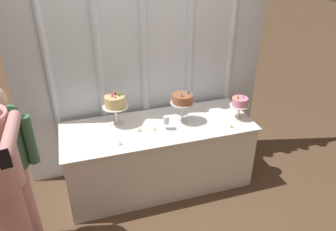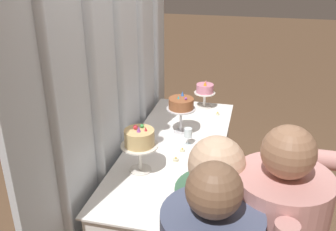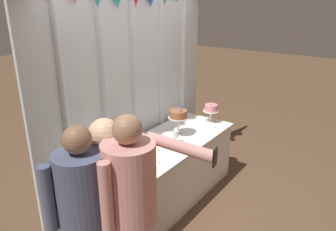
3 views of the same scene
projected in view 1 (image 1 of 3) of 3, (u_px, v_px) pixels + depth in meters
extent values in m
plane|color=brown|center=(162.00, 187.00, 3.75)|extent=(24.00, 24.00, 0.00)
cube|color=silver|center=(146.00, 56.00, 3.55)|extent=(2.91, 0.04, 2.86)
cylinder|color=silver|center=(47.00, 67.00, 3.26)|extent=(0.07, 0.07, 2.86)
cylinder|color=silver|center=(99.00, 62.00, 3.39)|extent=(0.09, 0.09, 2.86)
cylinder|color=silver|center=(144.00, 57.00, 3.53)|extent=(0.09, 0.09, 2.86)
cylinder|color=silver|center=(190.00, 53.00, 3.67)|extent=(0.08, 0.08, 2.86)
cylinder|color=silver|center=(231.00, 49.00, 3.81)|extent=(0.07, 0.07, 2.86)
cube|color=white|center=(159.00, 156.00, 3.65)|extent=(2.04, 0.76, 0.78)
cube|color=white|center=(158.00, 126.00, 3.46)|extent=(2.09, 0.81, 0.01)
cylinder|color=silver|center=(117.00, 123.00, 3.48)|extent=(0.17, 0.17, 0.01)
cylinder|color=silver|center=(116.00, 115.00, 3.43)|extent=(0.03, 0.03, 0.20)
cylinder|color=silver|center=(115.00, 107.00, 3.38)|extent=(0.28, 0.28, 0.01)
cylinder|color=#DBB775|center=(115.00, 101.00, 3.35)|extent=(0.22, 0.22, 0.12)
sphere|color=green|center=(119.00, 95.00, 3.32)|extent=(0.03, 0.03, 0.03)
sphere|color=#DB333D|center=(115.00, 93.00, 3.34)|extent=(0.03, 0.03, 0.03)
cone|color=purple|center=(112.00, 95.00, 3.30)|extent=(0.03, 0.03, 0.04)
cone|color=#DB333D|center=(115.00, 97.00, 3.28)|extent=(0.02, 0.02, 0.03)
cylinder|color=silver|center=(182.00, 121.00, 3.53)|extent=(0.12, 0.12, 0.01)
cylinder|color=silver|center=(182.00, 112.00, 3.48)|extent=(0.02, 0.02, 0.22)
cylinder|color=silver|center=(182.00, 103.00, 3.43)|extent=(0.26, 0.26, 0.01)
cylinder|color=#995633|center=(182.00, 99.00, 3.40)|extent=(0.22, 0.22, 0.09)
cone|color=blue|center=(188.00, 92.00, 3.39)|extent=(0.03, 0.03, 0.04)
cone|color=#2DB2B7|center=(181.00, 93.00, 3.39)|extent=(0.02, 0.02, 0.03)
sphere|color=purple|center=(182.00, 96.00, 3.33)|extent=(0.02, 0.02, 0.02)
cylinder|color=silver|center=(238.00, 118.00, 3.60)|extent=(0.15, 0.15, 0.01)
cylinder|color=silver|center=(239.00, 112.00, 3.56)|extent=(0.03, 0.03, 0.14)
cylinder|color=silver|center=(239.00, 105.00, 3.53)|extent=(0.22, 0.22, 0.01)
cylinder|color=pink|center=(240.00, 102.00, 3.50)|extent=(0.18, 0.18, 0.09)
cone|color=pink|center=(243.00, 96.00, 3.47)|extent=(0.03, 0.03, 0.04)
cone|color=orange|center=(238.00, 97.00, 3.45)|extent=(0.03, 0.03, 0.05)
cylinder|color=silver|center=(166.00, 129.00, 3.39)|extent=(0.06, 0.06, 0.00)
cylinder|color=silver|center=(166.00, 126.00, 3.37)|extent=(0.01, 0.01, 0.07)
cylinder|color=silver|center=(166.00, 120.00, 3.33)|extent=(0.07, 0.07, 0.08)
cylinder|color=beige|center=(120.00, 144.00, 3.13)|extent=(0.04, 0.04, 0.01)
sphere|color=#F9CC4C|center=(120.00, 142.00, 3.12)|extent=(0.01, 0.01, 0.01)
cylinder|color=beige|center=(139.00, 131.00, 3.34)|extent=(0.04, 0.04, 0.02)
sphere|color=#F9CC4C|center=(139.00, 129.00, 3.33)|extent=(0.01, 0.01, 0.01)
cylinder|color=beige|center=(155.00, 129.00, 3.37)|extent=(0.05, 0.05, 0.01)
sphere|color=#F9CC4C|center=(154.00, 128.00, 3.36)|extent=(0.01, 0.01, 0.01)
cylinder|color=beige|center=(231.00, 127.00, 3.42)|extent=(0.04, 0.04, 0.02)
sphere|color=#F9CC4C|center=(231.00, 125.00, 3.41)|extent=(0.01, 0.01, 0.01)
cylinder|color=#D6938E|center=(22.00, 207.00, 2.84)|extent=(0.28, 0.28, 0.93)
cylinder|color=#3D6B4C|center=(2.00, 141.00, 2.50)|extent=(0.39, 0.39, 0.49)
cylinder|color=#3D6B4C|center=(30.00, 140.00, 2.53)|extent=(0.08, 0.08, 0.43)
cylinder|color=#D6938E|center=(14.00, 229.00, 2.61)|extent=(0.27, 0.27, 0.94)
cylinder|color=#D6938E|center=(10.00, 135.00, 1.95)|extent=(0.08, 0.53, 0.08)
cube|color=black|center=(5.00, 159.00, 1.73)|extent=(0.06, 0.02, 0.12)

